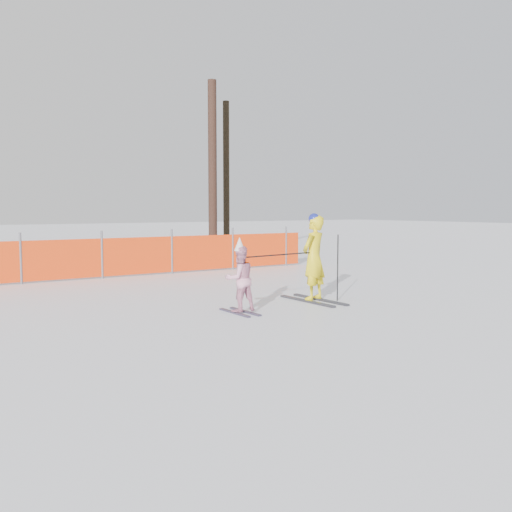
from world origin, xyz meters
The scene contains 6 objects.
ground centered at (0.00, 0.00, 0.00)m, with size 120.00×120.00×0.00m, color white.
adult centered at (1.62, 0.87, 0.86)m, with size 0.70×1.61×1.74m.
child centered at (-0.26, 0.63, 0.61)m, with size 0.58×0.93×1.33m.
ski_poles centered at (1.30, 0.72, 0.83)m, with size 2.22×0.24×1.32m.
safety_fence centered at (-2.39, 6.79, 0.56)m, with size 16.52×0.06×1.25m.
tree_trunks centered at (5.13, 10.66, 3.11)m, with size 1.36×1.13×6.40m.
Camera 1 is at (-5.54, -7.72, 1.83)m, focal length 40.00 mm.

